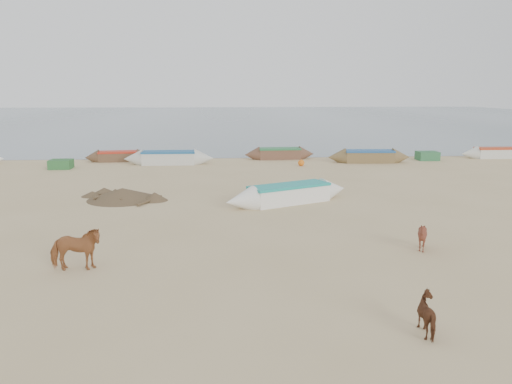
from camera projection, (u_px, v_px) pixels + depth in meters
ground at (264, 245)px, 16.75m from camera, size 140.00×140.00×0.00m
sea at (227, 117)px, 96.89m from camera, size 160.00×160.00×0.00m
cow_adult at (75, 249)px, 14.24m from camera, size 1.53×0.72×1.28m
calf_front at (422, 236)px, 16.03m from camera, size 1.13×1.09×0.97m
calf_right at (432, 315)px, 10.55m from camera, size 0.98×1.05×0.85m
near_canoe at (289, 194)px, 22.92m from camera, size 6.38×3.94×0.87m
debris_pile at (122, 194)px, 23.71m from camera, size 3.65×3.65×0.54m
waterline_canoes at (235, 156)px, 36.27m from camera, size 56.50×3.81×0.93m
beach_clutter at (311, 158)px, 36.13m from camera, size 43.97×4.22×0.64m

